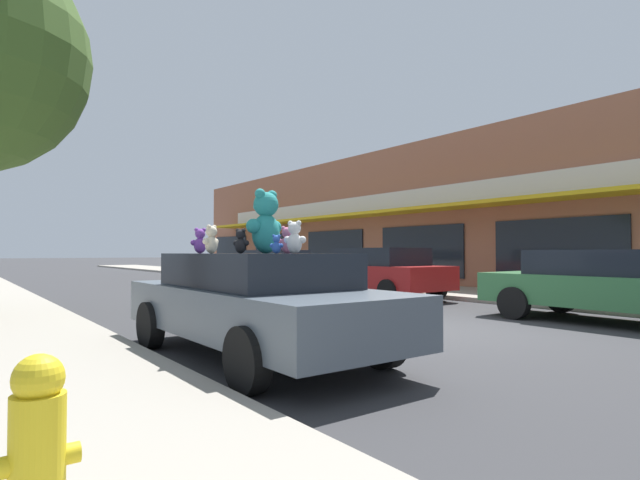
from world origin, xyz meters
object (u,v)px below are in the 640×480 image
(teddy_bear_purple, at_px, (200,241))
(teddy_bear_black, at_px, (241,241))
(fire_hydrant, at_px, (37,448))
(plush_art_car, at_px, (256,301))
(teddy_bear_pink, at_px, (287,240))
(teddy_bear_cream, at_px, (211,240))
(parked_car_far_center, at_px, (380,271))
(teddy_bear_giant, at_px, (266,223))
(teddy_bear_blue, at_px, (276,244))
(parked_car_far_right, at_px, (276,267))
(parked_car_far_left, at_px, (607,283))
(teddy_bear_white, at_px, (295,238))

(teddy_bear_purple, relative_size, teddy_bear_black, 1.12)
(fire_hydrant, bearing_deg, plush_art_car, 48.39)
(teddy_bear_pink, xyz_separation_m, teddy_bear_cream, (-1.26, -0.29, -0.02))
(teddy_bear_purple, distance_m, parked_car_far_center, 8.38)
(teddy_bear_pink, bearing_deg, teddy_bear_giant, 59.92)
(teddy_bear_blue, bearing_deg, teddy_bear_giant, -69.83)
(fire_hydrant, bearing_deg, teddy_bear_blue, 42.43)
(teddy_bear_blue, xyz_separation_m, teddy_bear_pink, (0.76, 0.94, 0.08))
(teddy_bear_cream, xyz_separation_m, parked_car_far_right, (7.58, 10.83, -0.73))
(teddy_bear_cream, height_order, parked_car_far_left, teddy_bear_cream)
(teddy_bear_white, height_order, teddy_bear_cream, teddy_bear_white)
(parked_car_far_left, bearing_deg, plush_art_car, 169.64)
(plush_art_car, xyz_separation_m, teddy_bear_cream, (-0.65, -0.08, 0.77))
(teddy_bear_white, distance_m, parked_car_far_right, 13.53)
(teddy_bear_white, distance_m, parked_car_far_center, 9.08)
(plush_art_car, relative_size, teddy_bear_purple, 12.79)
(teddy_bear_giant, height_order, fire_hydrant, teddy_bear_giant)
(teddy_bear_cream, bearing_deg, teddy_bear_giant, 160.05)
(teddy_bear_cream, bearing_deg, parked_car_far_left, 146.25)
(teddy_bear_giant, bearing_deg, teddy_bear_cream, -13.93)
(teddy_bear_giant, height_order, parked_car_far_left, teddy_bear_giant)
(parked_car_far_right, height_order, fire_hydrant, parked_car_far_right)
(teddy_bear_blue, relative_size, parked_car_far_left, 0.05)
(teddy_bear_purple, distance_m, teddy_bear_cream, 1.05)
(fire_hydrant, bearing_deg, teddy_bear_purple, 58.98)
(teddy_bear_pink, bearing_deg, teddy_bear_white, 96.33)
(plush_art_car, bearing_deg, teddy_bear_pink, 18.59)
(teddy_bear_black, distance_m, teddy_bear_cream, 0.49)
(teddy_bear_purple, bearing_deg, fire_hydrant, 75.11)
(teddy_bear_purple, bearing_deg, parked_car_far_right, -110.46)
(teddy_bear_black, bearing_deg, parked_car_far_right, -62.22)
(teddy_bear_white, distance_m, fire_hydrant, 3.85)
(teddy_bear_pink, height_order, parked_car_far_left, teddy_bear_pink)
(teddy_bear_white, bearing_deg, teddy_bear_giant, -38.36)
(parked_car_far_left, relative_size, parked_car_far_center, 1.07)
(teddy_bear_pink, bearing_deg, fire_hydrant, 79.78)
(teddy_bear_pink, distance_m, teddy_bear_black, 0.81)
(teddy_bear_pink, relative_size, teddy_bear_white, 1.00)
(teddy_bear_black, bearing_deg, parked_car_far_center, -83.87)
(teddy_bear_blue, distance_m, teddy_bear_white, 0.22)
(teddy_bear_purple, bearing_deg, teddy_bear_white, 118.37)
(parked_car_far_center, distance_m, fire_hydrant, 12.77)
(teddy_bear_black, xyz_separation_m, teddy_bear_white, (0.21, -0.92, 0.03))
(fire_hydrant, bearing_deg, parked_car_far_left, 11.26)
(teddy_bear_purple, distance_m, teddy_bear_white, 1.83)
(teddy_bear_white, distance_m, parked_car_far_left, 6.96)
(teddy_bear_purple, height_order, teddy_bear_pink, teddy_bear_pink)
(plush_art_car, distance_m, fire_hydrant, 4.30)
(teddy_bear_blue, xyz_separation_m, teddy_bear_black, (-0.04, 0.80, 0.05))
(plush_art_car, relative_size, fire_hydrant, 5.78)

